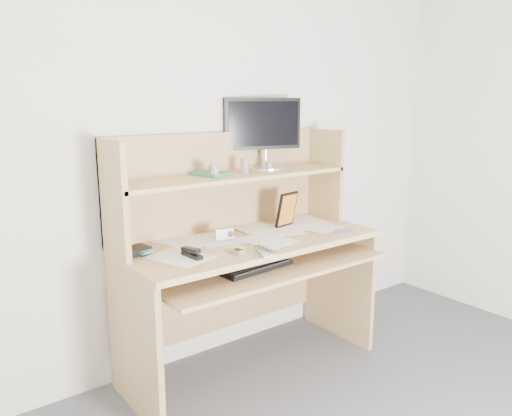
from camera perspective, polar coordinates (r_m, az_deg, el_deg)
back_wall at (r=2.84m, az=-4.47°, el=7.65°), size 3.60×0.04×2.50m
desk at (r=2.74m, az=-1.57°, el=-4.30°), size 1.40×0.70×1.30m
paper_clutter at (r=2.66m, az=-0.57°, el=-3.49°), size 1.32×0.54×0.01m
keyboard at (r=2.50m, az=-0.06°, el=-6.71°), size 0.40×0.17×0.03m
tv_remote at (r=2.40m, az=0.99°, el=-4.98°), size 0.12×0.19×0.02m
flip_phone at (r=2.41m, az=-2.22°, el=-4.85°), size 0.05×0.08×0.02m
stapler at (r=2.37m, az=-7.34°, el=-5.01°), size 0.05×0.13×0.04m
wallet at (r=2.47m, az=-13.56°, el=-4.69°), size 0.13×0.12×0.03m
sticky_note_pad at (r=2.48m, az=-2.51°, el=-4.63°), size 0.09×0.09×0.01m
digital_camera at (r=2.63m, az=-3.71°, el=-2.97°), size 0.10×0.06×0.06m
game_case at (r=2.88m, az=3.53°, el=-0.16°), size 0.14×0.04×0.20m
blue_pen at (r=2.83m, az=10.02°, el=-2.57°), size 0.13×0.03×0.01m
card_box at (r=2.42m, az=-14.96°, el=3.42°), size 0.06×0.04×0.08m
shelf_book at (r=2.67m, az=-5.21°, el=3.91°), size 0.18×0.21×0.02m
chip_stack_a at (r=2.65m, az=-5.02°, el=4.25°), size 0.05×0.05×0.06m
chip_stack_b at (r=2.59m, az=-4.79°, el=4.29°), size 0.05×0.05×0.07m
chip_stack_c at (r=2.86m, az=1.51°, el=4.79°), size 0.04×0.04×0.05m
chip_stack_d at (r=2.75m, az=-1.29°, el=4.84°), size 0.06×0.06×0.08m
monitor at (r=2.92m, az=0.85°, el=8.77°), size 0.46×0.24×0.41m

